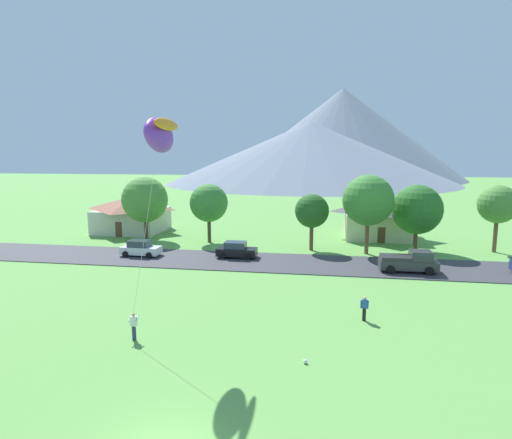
{
  "coord_description": "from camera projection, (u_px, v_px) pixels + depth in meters",
  "views": [
    {
      "loc": [
        5.67,
        -13.41,
        10.96
      ],
      "look_at": [
        0.98,
        15.33,
        6.42
      ],
      "focal_mm": 29.64,
      "sensor_mm": 36.0,
      "label": 1
    }
  ],
  "objects": [
    {
      "name": "road_strip",
      "position": [
        267.0,
        262.0,
        43.03
      ],
      "size": [
        160.0,
        7.81,
        0.08
      ],
      "primitive_type": "cube",
      "color": "#38383D",
      "rests_on": "ground"
    },
    {
      "name": "mountain_far_west_ridge",
      "position": [
        342.0,
        134.0,
        183.97
      ],
      "size": [
        102.54,
        102.54,
        38.88
      ],
      "primitive_type": "cone",
      "color": "slate",
      "rests_on": "ground"
    },
    {
      "name": "mountain_central_ridge",
      "position": [
        310.0,
        153.0,
        159.51
      ],
      "size": [
        107.58,
        107.58,
        22.83
      ],
      "primitive_type": "cone",
      "color": "slate",
      "rests_on": "ground"
    },
    {
      "name": "house_leftmost",
      "position": [
        378.0,
        218.0,
        55.31
      ],
      "size": [
        9.22,
        7.66,
        5.21
      ],
      "color": "beige",
      "rests_on": "ground"
    },
    {
      "name": "house_left_center",
      "position": [
        132.0,
        214.0,
        59.82
      ],
      "size": [
        9.52,
        8.55,
        4.98
      ],
      "color": "beige",
      "rests_on": "ground"
    },
    {
      "name": "tree_near_left",
      "position": [
        312.0,
        211.0,
        47.86
      ],
      "size": [
        3.85,
        3.85,
        6.48
      ],
      "color": "brown",
      "rests_on": "ground"
    },
    {
      "name": "tree_left_of_center",
      "position": [
        498.0,
        204.0,
        46.74
      ],
      "size": [
        4.25,
        4.25,
        7.56
      ],
      "color": "brown",
      "rests_on": "ground"
    },
    {
      "name": "tree_center",
      "position": [
        145.0,
        200.0,
        53.47
      ],
      "size": [
        5.78,
        5.78,
        8.12
      ],
      "color": "#4C3823",
      "rests_on": "ground"
    },
    {
      "name": "tree_right_of_center",
      "position": [
        209.0,
        203.0,
        52.12
      ],
      "size": [
        4.72,
        4.72,
        7.32
      ],
      "color": "#4C3823",
      "rests_on": "ground"
    },
    {
      "name": "tree_near_right",
      "position": [
        368.0,
        200.0,
        45.89
      ],
      "size": [
        5.56,
        5.56,
        8.74
      ],
      "color": "brown",
      "rests_on": "ground"
    },
    {
      "name": "tree_far_right",
      "position": [
        417.0,
        210.0,
        47.15
      ],
      "size": [
        5.54,
        5.54,
        7.57
      ],
      "color": "#4C3823",
      "rests_on": "ground"
    },
    {
      "name": "parked_car_white_west_end",
      "position": [
        141.0,
        248.0,
        45.5
      ],
      "size": [
        4.27,
        2.21,
        1.68
      ],
      "color": "white",
      "rests_on": "road_strip"
    },
    {
      "name": "parked_car_black_mid_west",
      "position": [
        236.0,
        250.0,
        44.72
      ],
      "size": [
        4.22,
        2.11,
        1.68
      ],
      "color": "black",
      "rests_on": "road_strip"
    },
    {
      "name": "pickup_truck_charcoal_west_side",
      "position": [
        410.0,
        261.0,
        39.33
      ],
      "size": [
        5.22,
        2.36,
        1.99
      ],
      "color": "#333338",
      "rests_on": "road_strip"
    },
    {
      "name": "kite_flyer_with_kite",
      "position": [
        160.0,
        137.0,
        25.25
      ],
      "size": [
        2.2,
        4.23,
        13.21
      ],
      "color": "navy",
      "rests_on": "ground"
    },
    {
      "name": "watcher_person",
      "position": [
        364.0,
        308.0,
        27.9
      ],
      "size": [
        0.56,
        0.24,
        1.68
      ],
      "color": "black",
      "rests_on": "ground"
    },
    {
      "name": "soccer_ball",
      "position": [
        305.0,
        361.0,
        22.29
      ],
      "size": [
        0.24,
        0.24,
        0.24
      ],
      "primitive_type": "sphere",
      "color": "white",
      "rests_on": "ground"
    }
  ]
}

